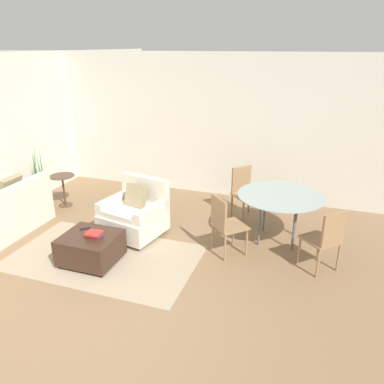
# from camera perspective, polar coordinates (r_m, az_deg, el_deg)

# --- Properties ---
(ground_plane) EXTENTS (20.00, 20.00, 0.00)m
(ground_plane) POSITION_cam_1_polar(r_m,az_deg,el_deg) (4.72, -13.46, -16.44)
(ground_plane) COLOR brown
(wall_back) EXTENTS (12.00, 0.06, 2.75)m
(wall_back) POSITION_cam_1_polar(r_m,az_deg,el_deg) (7.45, 1.61, 10.04)
(wall_back) COLOR beige
(wall_back) RESTS_ON ground_plane
(area_rug) EXTENTS (2.67, 1.57, 0.01)m
(area_rug) POSITION_cam_1_polar(r_m,az_deg,el_deg) (5.63, -13.25, -9.61)
(area_rug) COLOR gray
(area_rug) RESTS_ON ground_plane
(armchair) EXTENTS (1.01, 0.97, 0.90)m
(armchair) POSITION_cam_1_polar(r_m,az_deg,el_deg) (6.02, -8.72, -3.39)
(armchair) COLOR beige
(armchair) RESTS_ON ground_plane
(ottoman) EXTENTS (0.76, 0.68, 0.41)m
(ottoman) POSITION_cam_1_polar(r_m,az_deg,el_deg) (5.47, -15.16, -8.12)
(ottoman) COLOR #382319
(ottoman) RESTS_ON ground_plane
(book_stack) EXTENTS (0.22, 0.18, 0.08)m
(book_stack) POSITION_cam_1_polar(r_m,az_deg,el_deg) (5.30, -14.69, -6.27)
(book_stack) COLOR #B72D28
(book_stack) RESTS_ON ottoman
(tv_remote_primary) EXTENTS (0.14, 0.13, 0.01)m
(tv_remote_primary) POSITION_cam_1_polar(r_m,az_deg,el_deg) (5.58, -15.94, -5.39)
(tv_remote_primary) COLOR black
(tv_remote_primary) RESTS_ON ottoman
(potted_plant) EXTENTS (0.37, 0.37, 1.14)m
(potted_plant) POSITION_cam_1_polar(r_m,az_deg,el_deg) (7.70, -22.03, 0.04)
(potted_plant) COLOR brown
(potted_plant) RESTS_ON ground_plane
(side_table) EXTENTS (0.45, 0.45, 0.60)m
(side_table) POSITION_cam_1_polar(r_m,az_deg,el_deg) (7.40, -19.05, 1.08)
(side_table) COLOR #4C3828
(side_table) RESTS_ON ground_plane
(dining_table) EXTENTS (1.29, 1.29, 0.76)m
(dining_table) POSITION_cam_1_polar(r_m,az_deg,el_deg) (5.79, 13.31, -1.08)
(dining_table) COLOR #8C9E99
(dining_table) RESTS_ON ground_plane
(dining_chair_near_left) EXTENTS (0.59, 0.59, 0.90)m
(dining_chair_near_left) POSITION_cam_1_polar(r_m,az_deg,el_deg) (5.34, 5.02, -4.56)
(dining_chair_near_left) COLOR #93704C
(dining_chair_near_left) RESTS_ON ground_plane
(dining_chair_near_right) EXTENTS (0.59, 0.59, 0.90)m
(dining_chair_near_right) POSITION_cam_1_polar(r_m,az_deg,el_deg) (5.23, 19.77, -6.44)
(dining_chair_near_right) COLOR #93704C
(dining_chair_near_right) RESTS_ON ground_plane
(dining_chair_far_left) EXTENTS (0.59, 0.59, 0.90)m
(dining_chair_far_left) POSITION_cam_1_polar(r_m,az_deg,el_deg) (6.57, 7.94, 0.43)
(dining_chair_far_left) COLOR #93704C
(dining_chair_far_left) RESTS_ON ground_plane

